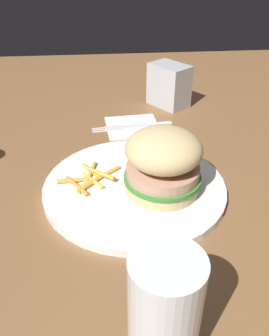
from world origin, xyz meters
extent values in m
plane|color=brown|center=(0.00, 0.00, 0.00)|extent=(1.60, 1.60, 0.00)
cylinder|color=white|center=(0.01, -0.02, 0.01)|extent=(0.29, 0.29, 0.01)
cylinder|color=tan|center=(-0.03, 0.00, 0.02)|extent=(0.11, 0.11, 0.02)
cylinder|color=#387F2D|center=(-0.03, 0.00, 0.03)|extent=(0.12, 0.12, 0.01)
cylinder|color=tan|center=(-0.03, 0.00, 0.05)|extent=(0.11, 0.11, 0.02)
ellipsoid|color=tan|center=(-0.03, 0.00, 0.08)|extent=(0.11, 0.11, 0.06)
cylinder|color=gold|center=(0.10, -0.01, 0.02)|extent=(0.04, 0.05, 0.01)
cylinder|color=gold|center=(0.10, -0.03, 0.02)|extent=(0.05, 0.01, 0.01)
cylinder|color=gold|center=(0.07, -0.03, 0.02)|extent=(0.07, 0.06, 0.01)
cylinder|color=#E5B251|center=(0.08, -0.04, 0.02)|extent=(0.03, 0.08, 0.01)
cylinder|color=gold|center=(0.08, -0.02, 0.02)|extent=(0.04, 0.04, 0.01)
cylinder|color=#E5B251|center=(0.08, -0.03, 0.02)|extent=(0.04, 0.05, 0.01)
cylinder|color=gold|center=(0.08, -0.05, 0.02)|extent=(0.03, 0.04, 0.01)
cylinder|color=gold|center=(0.06, -0.04, 0.02)|extent=(0.04, 0.04, 0.01)
cube|color=white|center=(-0.01, -0.24, 0.00)|extent=(0.12, 0.12, 0.00)
cube|color=silver|center=(-0.04, -0.24, 0.00)|extent=(0.11, 0.03, 0.00)
cube|color=silver|center=(0.03, -0.24, 0.00)|extent=(0.04, 0.03, 0.00)
cylinder|color=silver|center=(0.07, -0.24, 0.00)|extent=(0.03, 0.01, 0.00)
cylinder|color=silver|center=(0.07, -0.23, 0.00)|extent=(0.03, 0.01, 0.00)
cylinder|color=silver|center=(0.06, -0.22, 0.00)|extent=(0.03, 0.01, 0.00)
cylinder|color=silver|center=(0.01, 0.25, 0.06)|extent=(0.07, 0.07, 0.13)
cylinder|color=black|center=(0.01, 0.25, 0.04)|extent=(0.06, 0.06, 0.09)
cube|color=#B7BABF|center=(-0.10, -0.35, 0.05)|extent=(0.10, 0.11, 0.10)
camera|label=1|loc=(0.05, 0.44, 0.34)|focal=38.03mm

